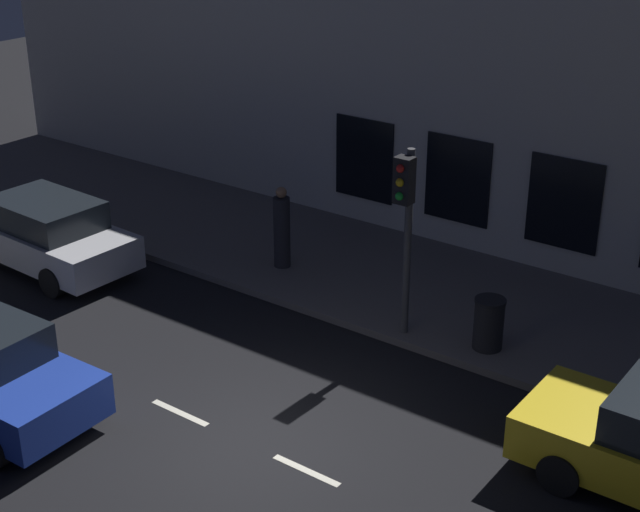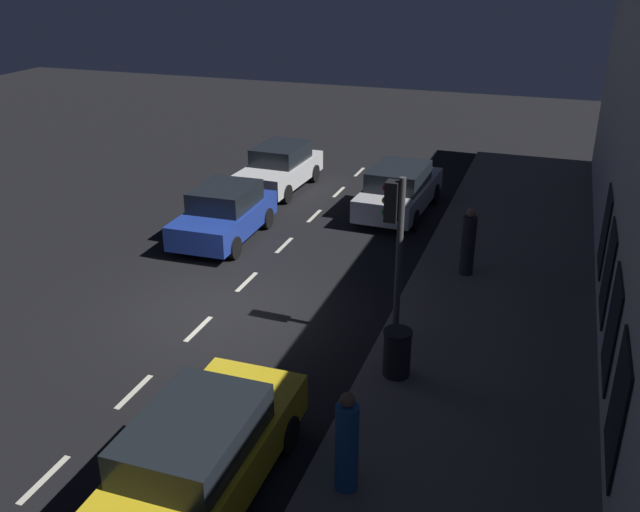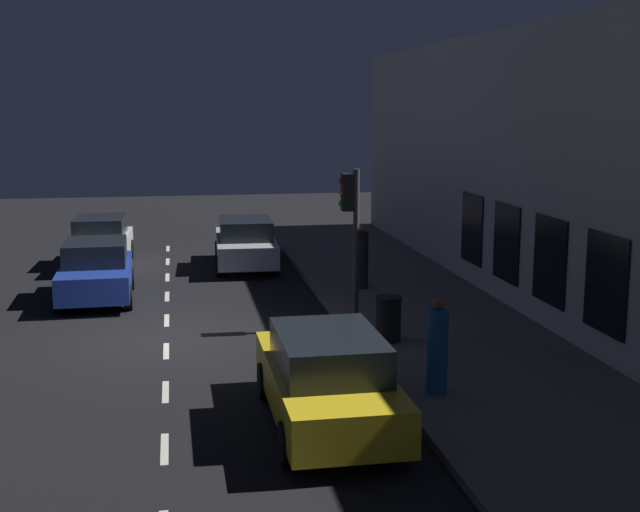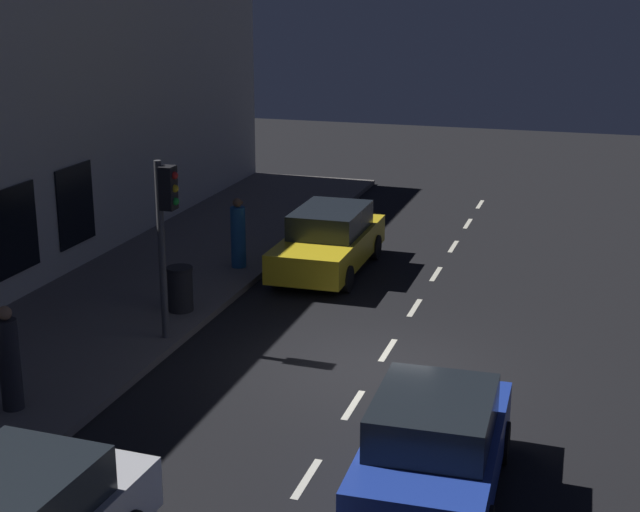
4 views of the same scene
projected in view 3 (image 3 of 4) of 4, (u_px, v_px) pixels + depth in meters
The scene contains 12 objects.
ground_plane at pixel (166, 338), 18.74m from camera, with size 60.00×60.00×0.00m, color black.
sidewalk at pixel (435, 323), 19.79m from camera, with size 4.50×32.00×0.15m.
building_facade at pixel (543, 175), 19.61m from camera, with size 0.65×32.00×7.04m.
lane_centre_line at pixel (166, 351), 17.77m from camera, with size 0.12×27.20×0.01m.
traffic_light at pixel (351, 218), 18.97m from camera, with size 0.49×0.32×3.57m.
parked_car_0 at pixel (246, 243), 26.79m from camera, with size 2.06×4.57×1.58m.
parked_car_1 at pixel (327, 378), 13.55m from camera, with size 1.93×4.56×1.58m.
parked_car_2 at pixel (101, 242), 27.01m from camera, with size 1.94×4.20×1.58m.
parked_car_3 at pixel (96, 271), 22.27m from camera, with size 1.98×4.00×1.58m.
pedestrian_0 at pixel (362, 258), 23.03m from camera, with size 0.45×0.45×1.80m.
pedestrian_1 at pixel (438, 349), 14.62m from camera, with size 0.52×0.52×1.74m.
trash_bin at pixel (388, 318), 17.93m from camera, with size 0.57×0.57×0.97m.
Camera 3 is at (0.25, -18.43, 5.15)m, focal length 47.10 mm.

